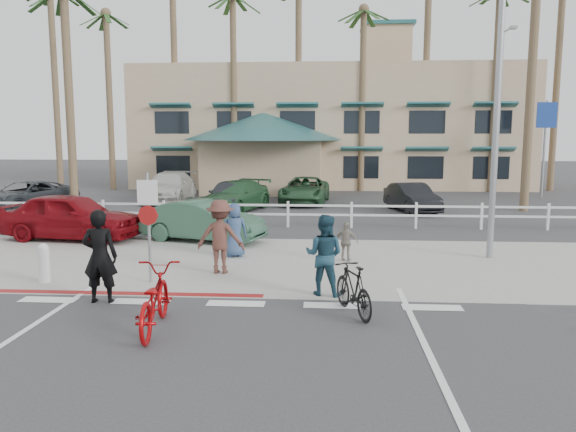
# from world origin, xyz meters

# --- Properties ---
(ground) EXTENTS (140.00, 140.00, 0.00)m
(ground) POSITION_xyz_m (0.00, 0.00, 0.00)
(ground) COLOR #333335
(bike_path) EXTENTS (12.00, 16.00, 0.01)m
(bike_path) POSITION_xyz_m (0.00, -2.00, 0.00)
(bike_path) COLOR #333335
(bike_path) RESTS_ON ground
(sidewalk_plaza) EXTENTS (22.00, 7.00, 0.01)m
(sidewalk_plaza) POSITION_xyz_m (0.00, 4.50, 0.01)
(sidewalk_plaza) COLOR gray
(sidewalk_plaza) RESTS_ON ground
(cross_street) EXTENTS (40.00, 5.00, 0.01)m
(cross_street) POSITION_xyz_m (0.00, 8.50, 0.00)
(cross_street) COLOR #333335
(cross_street) RESTS_ON ground
(parking_lot) EXTENTS (50.00, 16.00, 0.01)m
(parking_lot) POSITION_xyz_m (0.00, 18.00, 0.00)
(parking_lot) COLOR #333335
(parking_lot) RESTS_ON ground
(curb_red) EXTENTS (7.00, 0.25, 0.02)m
(curb_red) POSITION_xyz_m (-3.00, 1.20, 0.01)
(curb_red) COLOR maroon
(curb_red) RESTS_ON ground
(rail_fence) EXTENTS (29.40, 0.16, 1.00)m
(rail_fence) POSITION_xyz_m (0.50, 10.50, 0.50)
(rail_fence) COLOR silver
(rail_fence) RESTS_ON ground
(building) EXTENTS (28.00, 16.00, 11.30)m
(building) POSITION_xyz_m (2.00, 31.00, 5.65)
(building) COLOR tan
(building) RESTS_ON ground
(sign_post) EXTENTS (0.50, 0.10, 2.90)m
(sign_post) POSITION_xyz_m (-2.30, 2.20, 1.45)
(sign_post) COLOR gray
(sign_post) RESTS_ON ground
(bollard_0) EXTENTS (0.26, 0.26, 0.95)m
(bollard_0) POSITION_xyz_m (-4.80, 2.00, 0.47)
(bollard_0) COLOR silver
(bollard_0) RESTS_ON ground
(streetlight_0) EXTENTS (0.60, 2.00, 9.00)m
(streetlight_0) POSITION_xyz_m (6.50, 5.50, 4.50)
(streetlight_0) COLOR gray
(streetlight_0) RESTS_ON ground
(streetlight_1) EXTENTS (0.60, 2.00, 9.50)m
(streetlight_1) POSITION_xyz_m (12.00, 24.00, 4.75)
(streetlight_1) COLOR gray
(streetlight_1) RESTS_ON ground
(info_sign) EXTENTS (1.20, 0.16, 5.60)m
(info_sign) POSITION_xyz_m (14.00, 22.00, 2.80)
(info_sign) COLOR navy
(info_sign) RESTS_ON ground
(palm_0) EXTENTS (4.00, 4.00, 15.00)m
(palm_0) POSITION_xyz_m (-16.00, 26.00, 7.50)
(palm_0) COLOR #1D4018
(palm_0) RESTS_ON ground
(palm_1) EXTENTS (4.00, 4.00, 13.00)m
(palm_1) POSITION_xyz_m (-12.00, 25.00, 6.50)
(palm_1) COLOR #1D4018
(palm_1) RESTS_ON ground
(palm_2) EXTENTS (4.00, 4.00, 16.00)m
(palm_2) POSITION_xyz_m (-8.00, 26.00, 8.00)
(palm_2) COLOR #1D4018
(palm_2) RESTS_ON ground
(palm_3) EXTENTS (4.00, 4.00, 14.00)m
(palm_3) POSITION_xyz_m (-4.00, 25.00, 7.00)
(palm_3) COLOR #1D4018
(palm_3) RESTS_ON ground
(palm_4) EXTENTS (4.00, 4.00, 15.00)m
(palm_4) POSITION_xyz_m (0.00, 26.00, 7.50)
(palm_4) COLOR #1D4018
(palm_4) RESTS_ON ground
(palm_5) EXTENTS (4.00, 4.00, 13.00)m
(palm_5) POSITION_xyz_m (4.00, 25.00, 6.50)
(palm_5) COLOR #1D4018
(palm_5) RESTS_ON ground
(palm_6) EXTENTS (4.00, 4.00, 17.00)m
(palm_6) POSITION_xyz_m (8.00, 26.00, 8.50)
(palm_6) COLOR #1D4018
(palm_6) RESTS_ON ground
(palm_7) EXTENTS (4.00, 4.00, 14.00)m
(palm_7) POSITION_xyz_m (12.00, 25.00, 7.00)
(palm_7) COLOR #1D4018
(palm_7) RESTS_ON ground
(palm_8) EXTENTS (4.00, 4.00, 15.00)m
(palm_8) POSITION_xyz_m (16.00, 26.00, 7.50)
(palm_8) COLOR #1D4018
(palm_8) RESTS_ON ground
(palm_10) EXTENTS (4.00, 4.00, 12.00)m
(palm_10) POSITION_xyz_m (-10.00, 15.00, 6.00)
(palm_10) COLOR #1D4018
(palm_10) RESTS_ON ground
(palm_11) EXTENTS (4.00, 4.00, 14.00)m
(palm_11) POSITION_xyz_m (11.00, 16.00, 7.00)
(palm_11) COLOR #1D4018
(palm_11) RESTS_ON ground
(bike_red) EXTENTS (0.97, 2.24, 1.15)m
(bike_red) POSITION_xyz_m (-1.20, -1.06, 0.57)
(bike_red) COLOR #940508
(bike_red) RESTS_ON ground
(rider_red) EXTENTS (0.74, 0.51, 1.97)m
(rider_red) POSITION_xyz_m (-2.82, 0.54, 0.98)
(rider_red) COLOR black
(rider_red) RESTS_ON ground
(bike_black) EXTENTS (1.05, 1.75, 1.01)m
(bike_black) POSITION_xyz_m (2.38, 0.09, 0.51)
(bike_black) COLOR black
(bike_black) RESTS_ON ground
(rider_black) EXTENTS (1.01, 0.87, 1.78)m
(rider_black) POSITION_xyz_m (1.81, 1.44, 0.89)
(rider_black) COLOR #19394A
(rider_black) RESTS_ON ground
(pedestrian_a) EXTENTS (1.24, 0.76, 1.87)m
(pedestrian_a) POSITION_xyz_m (-0.81, 3.23, 0.94)
(pedestrian_a) COLOR #522F26
(pedestrian_a) RESTS_ON ground
(pedestrian_child) EXTENTS (0.70, 0.40, 1.12)m
(pedestrian_child) POSITION_xyz_m (2.41, 4.78, 0.56)
(pedestrian_child) COLOR gray
(pedestrian_child) RESTS_ON ground
(pedestrian_b) EXTENTS (0.89, 0.74, 1.56)m
(pedestrian_b) POSITION_xyz_m (-0.77, 5.15, 0.78)
(pedestrian_b) COLOR navy
(pedestrian_b) RESTS_ON ground
(car_white_sedan) EXTENTS (4.33, 2.53, 1.35)m
(car_white_sedan) POSITION_xyz_m (-2.21, 7.52, 0.67)
(car_white_sedan) COLOR #2D523E
(car_white_sedan) RESTS_ON ground
(car_red_compact) EXTENTS (4.85, 2.44, 1.58)m
(car_red_compact) POSITION_xyz_m (-6.66, 7.49, 0.79)
(car_red_compact) COLOR maroon
(car_red_compact) RESTS_ON ground
(lot_car_0) EXTENTS (3.75, 5.38, 1.37)m
(lot_car_0) POSITION_xyz_m (-12.09, 14.52, 0.68)
(lot_car_0) COLOR #282C31
(lot_car_0) RESTS_ON ground
(lot_car_1) EXTENTS (3.25, 5.14, 1.39)m
(lot_car_1) POSITION_xyz_m (-2.35, 15.02, 0.69)
(lot_car_1) COLOR #24512E
(lot_car_1) RESTS_ON ground
(lot_car_2) EXTENTS (2.07, 4.42, 1.46)m
(lot_car_2) POSITION_xyz_m (-2.60, 15.03, 0.73)
(lot_car_2) COLOR #292D33
(lot_car_2) RESTS_ON ground
(lot_car_3) EXTENTS (2.29, 4.17, 1.30)m
(lot_car_3) POSITION_xyz_m (5.76, 15.36, 0.65)
(lot_car_3) COLOR black
(lot_car_3) RESTS_ON ground
(lot_car_4) EXTENTS (2.26, 5.32, 1.53)m
(lot_car_4) POSITION_xyz_m (-6.49, 18.63, 0.76)
(lot_car_4) COLOR beige
(lot_car_4) RESTS_ON ground
(lot_car_5) EXTENTS (2.61, 5.04, 1.36)m
(lot_car_5) POSITION_xyz_m (0.73, 18.19, 0.68)
(lot_car_5) COLOR #254C2E
(lot_car_5) RESTS_ON ground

